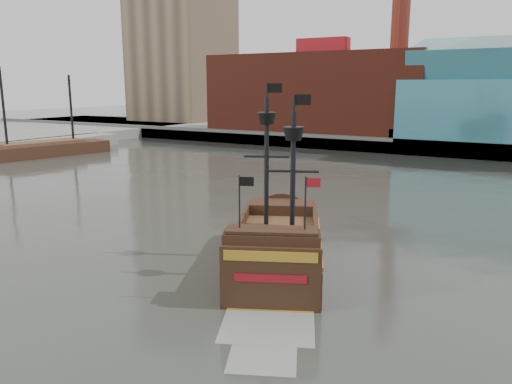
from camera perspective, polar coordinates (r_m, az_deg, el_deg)
The scene contains 7 objects.
ground at distance 28.26m, azimuth -8.67°, elevation -10.99°, with size 400.00×400.00×0.00m, color #2B2D28.
promenade_far at distance 113.81m, azimuth 21.72°, elevation 6.11°, with size 220.00×60.00×2.00m, color slate.
seawall at distance 84.84m, azimuth 18.70°, elevation 4.81°, with size 220.00×1.00×2.60m, color #4C4C49.
pier at distance 90.35m, azimuth -25.92°, elevation 4.45°, with size 6.00×40.00×2.00m, color slate.
skyline at distance 106.21m, azimuth 25.02°, elevation 18.26°, with size 149.00×45.00×62.00m.
pirate_ship at distance 30.79m, azimuth 2.44°, elevation -6.75°, with size 10.93×16.52×11.97m.
docked_vessel at distance 86.55m, azimuth -23.19°, elevation 4.35°, with size 9.13×21.86×14.51m.
Camera 1 is at (16.48, -20.16, 10.96)m, focal length 35.00 mm.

